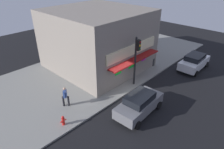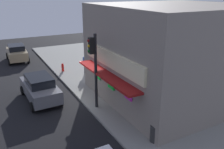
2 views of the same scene
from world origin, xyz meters
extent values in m
plane|color=black|center=(0.00, 0.00, 0.00)|extent=(51.40, 51.40, 0.00)
cube|color=gray|center=(0.00, 5.80, 0.06)|extent=(34.27, 11.59, 0.13)
cube|color=gray|center=(2.09, 6.10, 3.22)|extent=(9.15, 9.42, 6.19)
cube|color=beige|center=(2.09, 1.31, 3.27)|extent=(6.96, 0.16, 0.98)
cube|color=maroon|center=(2.09, 0.96, 2.38)|extent=(6.59, 0.90, 0.12)
cube|color=#19E53F|center=(0.12, 1.33, 1.71)|extent=(0.77, 0.08, 0.51)
cube|color=#19E53F|center=(2.04, 1.33, 1.60)|extent=(0.76, 0.08, 0.36)
cube|color=#E533CC|center=(4.06, 1.33, 1.81)|extent=(0.68, 0.08, 0.55)
cylinder|color=black|center=(1.53, 0.56, 2.46)|extent=(0.18, 0.18, 4.67)
cube|color=black|center=(1.53, 0.31, 4.12)|extent=(0.32, 0.28, 0.95)
sphere|color=maroon|center=(1.53, 0.16, 4.42)|extent=(0.18, 0.18, 0.18)
sphere|color=yellow|center=(1.53, 0.16, 4.12)|extent=(0.18, 0.18, 0.18)
sphere|color=#0F4C19|center=(1.53, 0.16, 3.82)|extent=(0.18, 0.18, 0.18)
cylinder|color=red|center=(-6.37, 0.77, 0.43)|extent=(0.22, 0.22, 0.60)
sphere|color=red|center=(-6.37, 0.77, 0.79)|extent=(0.19, 0.19, 0.19)
cylinder|color=red|center=(-6.54, 0.77, 0.46)|extent=(0.12, 0.10, 0.10)
cylinder|color=red|center=(-6.20, 0.77, 0.46)|extent=(0.12, 0.10, 0.10)
cylinder|color=#2D2D2D|center=(6.22, 1.60, 0.56)|extent=(0.57, 0.57, 0.86)
cylinder|color=black|center=(-4.78, 2.32, 0.56)|extent=(0.23, 0.23, 0.87)
cylinder|color=black|center=(-5.07, 2.60, 0.56)|extent=(0.23, 0.23, 0.87)
cube|color=#334C8C|center=(-4.92, 2.46, 1.30)|extent=(0.45, 0.46, 0.61)
sphere|color=tan|center=(-4.92, 2.46, 1.75)|extent=(0.22, 0.22, 0.22)
cylinder|color=#334C8C|center=(-4.77, 2.62, 1.27)|extent=(0.14, 0.14, 0.55)
cylinder|color=#334C8C|center=(-5.07, 2.30, 1.27)|extent=(0.14, 0.14, 0.55)
cube|color=#9E8966|center=(-12.41, -2.36, 0.75)|extent=(3.97, 1.89, 0.86)
cube|color=black|center=(-12.41, -2.36, 1.45)|extent=(2.15, 1.56, 0.53)
cylinder|color=black|center=(-11.01, -1.49, 0.32)|extent=(0.64, 0.23, 0.64)
cylinder|color=black|center=(-11.05, -3.30, 0.32)|extent=(0.64, 0.23, 0.64)
cylinder|color=black|center=(-13.76, -1.43, 0.32)|extent=(0.64, 0.23, 0.64)
cylinder|color=black|center=(-13.80, -3.24, 0.32)|extent=(0.64, 0.23, 0.64)
cube|color=slate|center=(-1.51, -2.29, 0.73)|extent=(4.39, 2.01, 0.82)
cube|color=black|center=(-1.51, -2.29, 1.42)|extent=(2.39, 1.63, 0.56)
cylinder|color=black|center=(-0.05, -1.31, 0.32)|extent=(0.65, 0.25, 0.64)
cylinder|color=black|center=(0.04, -3.12, 0.32)|extent=(0.65, 0.25, 0.64)
cylinder|color=black|center=(-3.06, -1.45, 0.32)|extent=(0.65, 0.25, 0.64)
cylinder|color=black|center=(-2.97, -3.26, 0.32)|extent=(0.65, 0.25, 0.64)
camera|label=1|loc=(-11.98, -9.27, 10.19)|focal=32.25mm
camera|label=2|loc=(14.05, -4.99, 7.17)|focal=38.25mm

